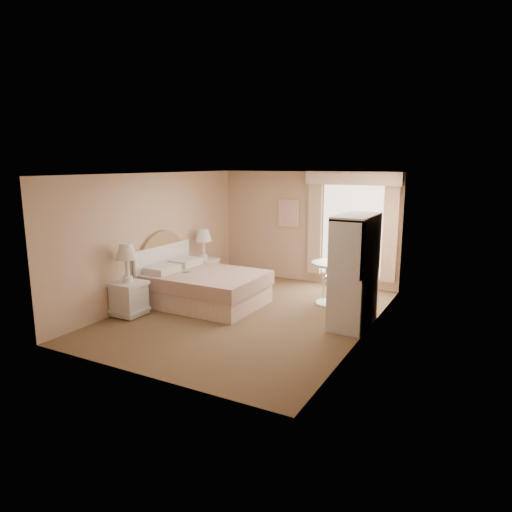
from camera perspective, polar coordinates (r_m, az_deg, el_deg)
The scene contains 9 objects.
room at distance 7.99m, azimuth -1.00°, elevation 1.22°, with size 4.21×5.51×2.51m.
window at distance 10.00m, azimuth 11.81°, elevation 3.59°, with size 2.05×0.22×2.51m.
framed_art at distance 10.55m, azimuth 4.10°, elevation 5.35°, with size 0.52×0.04×0.62m.
bed at distance 8.90m, azimuth -6.81°, elevation -3.72°, with size 2.13×1.65×1.46m.
nightstand_near at distance 8.40m, azimuth -15.66°, elevation -4.02°, with size 0.53×0.53×1.29m.
nightstand_far at distance 10.16m, azimuth -6.51°, elevation -1.08°, with size 0.52×0.52×1.25m.
round_table at distance 8.87m, azimuth 9.43°, elevation -2.53°, with size 0.78×0.78×0.82m.
cafe_chair at distance 9.19m, azimuth 10.21°, elevation -2.13°, with size 0.56×0.56×0.93m.
armoire at distance 7.75m, azimuth 12.21°, elevation -2.97°, with size 0.56×1.12×1.87m.
Camera 1 is at (3.84, -6.85, 2.68)m, focal length 32.00 mm.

